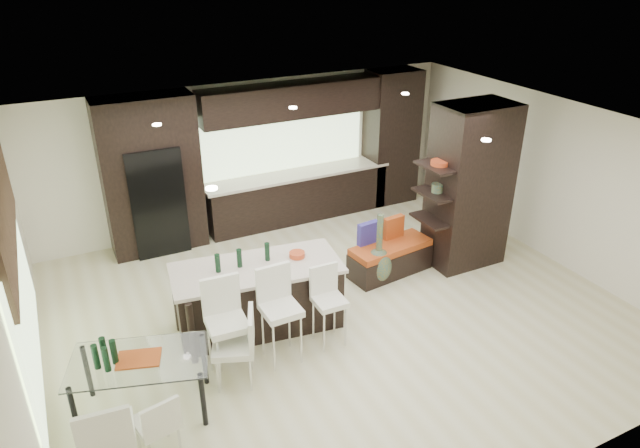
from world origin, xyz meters
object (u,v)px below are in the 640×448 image
chair_near (157,426)px  stool_right (329,314)px  kitchen_island (258,296)px  bench (390,258)px  stool_mid (281,325)px  dining_table (143,385)px  floor_vase (379,249)px  chair_end (234,351)px  stool_left (228,340)px  chair_far (108,439)px

chair_near → stool_right: bearing=7.7°
kitchen_island → bench: size_ratio=1.65×
kitchen_island → stool_mid: bearing=-82.4°
kitchen_island → dining_table: 2.01m
kitchen_island → stool_mid: size_ratio=2.19×
floor_vase → chair_end: size_ratio=1.29×
stool_left → chair_far: bearing=-146.6°
stool_right → chair_far: (-2.93, -0.93, 0.02)m
kitchen_island → stool_left: stool_left is taller
bench → chair_end: size_ratio=1.51×
kitchen_island → chair_near: size_ratio=3.04×
chair_end → chair_near: bearing=144.5°
stool_right → chair_far: chair_far is taller
kitchen_island → chair_far: bearing=-134.8°
stool_right → bench: stool_right is taller
chair_near → stool_mid: bearing=13.7°
stool_right → bench: (1.73, 1.18, -0.18)m
stool_left → chair_end: 0.15m
bench → chair_far: 5.12m
stool_left → floor_vase: 3.00m
floor_vase → chair_far: (-4.34, -1.96, -0.12)m
kitchen_island → stool_right: bearing=-40.8°
kitchen_island → stool_mid: 0.82m
dining_table → chair_far: (-0.47, -0.76, 0.11)m
stool_right → chair_far: bearing=-161.4°
stool_mid → bench: stool_mid is taller
stool_left → bench: size_ratio=0.77×
stool_mid → chair_end: stool_mid is taller
bench → chair_far: bearing=-162.6°
dining_table → chair_end: chair_end is taller
dining_table → chair_far: 0.90m
stool_mid → dining_table: 1.77m
bench → dining_table: 4.40m
kitchen_island → stool_left: bearing=-122.7°
stool_left → kitchen_island: bearing=52.9°
kitchen_island → bench: (2.43, 0.39, -0.21)m
stool_left → stool_right: size_ratio=1.18×
kitchen_island → chair_far: (-2.23, -1.72, -0.00)m
stool_mid → chair_near: stool_mid is taller
stool_left → stool_mid: size_ratio=1.02×
stool_right → floor_vase: size_ratio=0.76×
stool_left → floor_vase: (2.81, 1.07, 0.06)m
bench → chair_far: size_ratio=1.46×
dining_table → stool_mid: bearing=21.7°
floor_vase → chair_end: (-2.79, -1.20, -0.13)m
dining_table → chair_end: size_ratio=1.64×
stool_right → chair_end: (-1.38, -0.17, 0.01)m
kitchen_island → chair_far: 2.82m
chair_near → chair_end: chair_end is taller
dining_table → chair_near: (0.00, -0.71, 0.01)m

